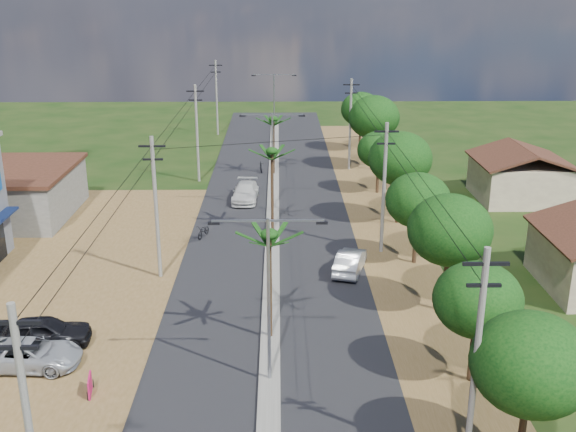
# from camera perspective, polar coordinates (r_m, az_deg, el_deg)

# --- Properties ---
(ground) EXTENTS (160.00, 160.00, 0.00)m
(ground) POSITION_cam_1_polar(r_m,az_deg,el_deg) (32.08, -1.57, -13.84)
(ground) COLOR black
(ground) RESTS_ON ground
(road) EXTENTS (12.00, 110.00, 0.04)m
(road) POSITION_cam_1_polar(r_m,az_deg,el_deg) (45.42, -1.36, -3.54)
(road) COLOR black
(road) RESTS_ON ground
(median) EXTENTS (1.00, 90.00, 0.18)m
(median) POSITION_cam_1_polar(r_m,az_deg,el_deg) (48.18, -1.33, -2.10)
(median) COLOR #605E56
(median) RESTS_ON ground
(dirt_lot_west) EXTENTS (18.00, 46.00, 0.04)m
(dirt_lot_west) POSITION_cam_1_polar(r_m,az_deg,el_deg) (41.99, -22.54, -7.03)
(dirt_lot_west) COLOR brown
(dirt_lot_west) RESTS_ON ground
(dirt_shoulder_east) EXTENTS (5.00, 90.00, 0.03)m
(dirt_shoulder_east) POSITION_cam_1_polar(r_m,az_deg,el_deg) (46.13, 9.28, -3.44)
(dirt_shoulder_east) COLOR brown
(dirt_shoulder_east) RESTS_ON ground
(low_shed) EXTENTS (10.40, 10.40, 3.95)m
(low_shed) POSITION_cam_1_polar(r_m,az_deg,el_deg) (57.42, -22.77, 1.84)
(low_shed) COLOR #605E56
(low_shed) RESTS_ON ground
(house_east_far) EXTENTS (7.60, 7.50, 4.60)m
(house_east_far) POSITION_cam_1_polar(r_m,az_deg,el_deg) (60.57, 19.05, 3.55)
(house_east_far) COLOR tan
(house_east_far) RESTS_ON ground
(tree_east_a) EXTENTS (4.40, 4.40, 6.37)m
(tree_east_a) POSITION_cam_1_polar(r_m,az_deg,el_deg) (26.22, 19.89, -11.70)
(tree_east_a) COLOR black
(tree_east_a) RESTS_ON ground
(tree_east_b) EXTENTS (4.00, 4.00, 5.83)m
(tree_east_b) POSITION_cam_1_polar(r_m,az_deg,el_deg) (31.33, 15.75, -6.85)
(tree_east_b) COLOR black
(tree_east_b) RESTS_ON ground
(tree_east_c) EXTENTS (4.60, 4.60, 6.83)m
(tree_east_c) POSITION_cam_1_polar(r_m,az_deg,el_deg) (37.37, 13.53, -1.16)
(tree_east_c) COLOR black
(tree_east_c) RESTS_ON ground
(tree_east_d) EXTENTS (4.20, 4.20, 6.13)m
(tree_east_d) POSITION_cam_1_polar(r_m,az_deg,el_deg) (43.92, 10.95, 1.31)
(tree_east_d) COLOR black
(tree_east_d) RESTS_ON ground
(tree_east_e) EXTENTS (4.80, 4.80, 7.14)m
(tree_east_e) POSITION_cam_1_polar(r_m,az_deg,el_deg) (51.32, 9.48, 4.81)
(tree_east_e) COLOR black
(tree_east_e) RESTS_ON ground
(tree_east_f) EXTENTS (3.80, 3.80, 5.52)m
(tree_east_f) POSITION_cam_1_polar(r_m,az_deg,el_deg) (59.20, 7.71, 5.57)
(tree_east_f) COLOR black
(tree_east_f) RESTS_ON ground
(tree_east_g) EXTENTS (5.00, 5.00, 7.38)m
(tree_east_g) POSITION_cam_1_polar(r_m,az_deg,el_deg) (66.76, 7.29, 8.28)
(tree_east_g) COLOR black
(tree_east_g) RESTS_ON ground
(tree_east_h) EXTENTS (4.40, 4.40, 6.52)m
(tree_east_h) POSITION_cam_1_polar(r_m,az_deg,el_deg) (74.64, 6.20, 8.97)
(tree_east_h) COLOR black
(tree_east_h) RESTS_ON ground
(palm_median_near) EXTENTS (2.00, 2.00, 6.15)m
(palm_median_near) POSITION_cam_1_polar(r_m,az_deg,el_deg) (33.16, -1.58, -1.97)
(palm_median_near) COLOR black
(palm_median_near) RESTS_ON ground
(palm_median_mid) EXTENTS (2.00, 2.00, 6.55)m
(palm_median_mid) POSITION_cam_1_polar(r_m,az_deg,el_deg) (48.36, -1.37, 5.19)
(palm_median_mid) COLOR black
(palm_median_mid) RESTS_ON ground
(palm_median_far) EXTENTS (2.00, 2.00, 5.85)m
(palm_median_far) POSITION_cam_1_polar(r_m,az_deg,el_deg) (64.14, -1.25, 8.02)
(palm_median_far) COLOR black
(palm_median_far) RESTS_ON ground
(streetlight_near) EXTENTS (5.10, 0.18, 8.00)m
(streetlight_near) POSITION_cam_1_polar(r_m,az_deg,el_deg) (29.77, -1.65, -6.06)
(streetlight_near) COLOR gray
(streetlight_near) RESTS_ON ground
(streetlight_mid) EXTENTS (5.10, 0.18, 8.00)m
(streetlight_mid) POSITION_cam_1_polar(r_m,az_deg,el_deg) (53.49, -1.32, 5.30)
(streetlight_mid) COLOR gray
(streetlight_mid) RESTS_ON ground
(streetlight_far) EXTENTS (5.10, 0.18, 8.00)m
(streetlight_far) POSITION_cam_1_polar(r_m,az_deg,el_deg) (78.01, -1.19, 9.61)
(streetlight_far) COLOR gray
(streetlight_far) RESTS_ON ground
(utility_pole_w_a) EXTENTS (1.60, 0.24, 9.00)m
(utility_pole_w_a) POSITION_cam_1_polar(r_m,az_deg,el_deg) (22.41, -21.04, -16.69)
(utility_pole_w_a) COLOR #605E56
(utility_pole_w_a) RESTS_ON ground
(utility_pole_w_b) EXTENTS (1.60, 0.24, 9.00)m
(utility_pole_w_b) POSITION_cam_1_polar(r_m,az_deg,el_deg) (41.64, -11.12, 0.93)
(utility_pole_w_b) COLOR #605E56
(utility_pole_w_b) RESTS_ON ground
(utility_pole_w_c) EXTENTS (1.60, 0.24, 9.00)m
(utility_pole_w_c) POSITION_cam_1_polar(r_m,az_deg,el_deg) (62.72, -7.72, 7.13)
(utility_pole_w_c) COLOR #605E56
(utility_pole_w_c) RESTS_ON ground
(utility_pole_w_d) EXTENTS (1.60, 0.24, 9.00)m
(utility_pole_w_d) POSITION_cam_1_polar(r_m,az_deg,el_deg) (83.28, -6.07, 10.08)
(utility_pole_w_d) COLOR #605E56
(utility_pole_w_d) RESTS_ON ground
(utility_pole_e_a) EXTENTS (1.60, 0.24, 9.00)m
(utility_pole_e_a) POSITION_cam_1_polar(r_m,az_deg,el_deg) (25.46, 15.66, -11.49)
(utility_pole_e_a) COLOR #605E56
(utility_pole_e_a) RESTS_ON ground
(utility_pole_e_b) EXTENTS (1.60, 0.24, 9.00)m
(utility_pole_e_b) POSITION_cam_1_polar(r_m,az_deg,el_deg) (45.34, 8.13, 2.58)
(utility_pole_e_b) COLOR #605E56
(utility_pole_e_b) RESTS_ON ground
(utility_pole_e_c) EXTENTS (1.60, 0.24, 9.00)m
(utility_pole_e_c) POSITION_cam_1_polar(r_m,az_deg,el_deg) (66.57, 5.29, 7.90)
(utility_pole_e_c) COLOR #605E56
(utility_pole_e_c) RESTS_ON ground
(car_silver_mid) EXTENTS (2.66, 4.60, 1.43)m
(car_silver_mid) POSITION_cam_1_polar(r_m,az_deg,el_deg) (43.13, 5.28, -3.87)
(car_silver_mid) COLOR #A4A8AC
(car_silver_mid) RESTS_ON ground
(car_white_far) EXTENTS (2.26, 5.12, 1.46)m
(car_white_far) POSITION_cam_1_polar(r_m,az_deg,el_deg) (57.30, -3.63, 1.99)
(car_white_far) COLOR #B8B8B4
(car_white_far) RESTS_ON ground
(car_parked_silver) EXTENTS (5.05, 2.54, 1.37)m
(car_parked_silver) POSITION_cam_1_polar(r_m,az_deg,el_deg) (35.00, -21.06, -10.91)
(car_parked_silver) COLOR #A4A8AC
(car_parked_silver) RESTS_ON ground
(car_parked_dark) EXTENTS (4.88, 2.54, 1.59)m
(car_parked_dark) POSITION_cam_1_polar(r_m,az_deg,el_deg) (36.55, -19.97, -9.27)
(car_parked_dark) COLOR black
(car_parked_dark) RESTS_ON ground
(moto_rider_west_a) EXTENTS (1.16, 1.94, 0.96)m
(moto_rider_west_a) POSITION_cam_1_polar(r_m,az_deg,el_deg) (49.22, -7.16, -1.30)
(moto_rider_west_a) COLOR black
(moto_rider_west_a) RESTS_ON ground
(moto_rider_west_b) EXTENTS (0.64, 1.73, 1.02)m
(moto_rider_west_b) POSITION_cam_1_polar(r_m,az_deg,el_deg) (66.25, -2.31, 4.14)
(moto_rider_west_b) COLOR black
(moto_rider_west_b) RESTS_ON ground
(roadside_sign) EXTENTS (0.25, 1.11, 0.92)m
(roadside_sign) POSITION_cam_1_polar(r_m,az_deg,el_deg) (32.18, -16.42, -13.61)
(roadside_sign) COLOR #A40F47
(roadside_sign) RESTS_ON ground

